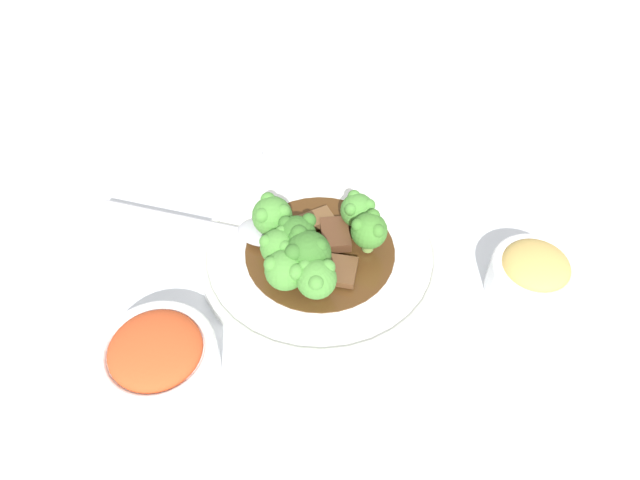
% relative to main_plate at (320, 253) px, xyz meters
% --- Properties ---
extents(ground_plane, '(4.00, 4.00, 0.00)m').
position_rel_main_plate_xyz_m(ground_plane, '(0.00, 0.00, -0.01)').
color(ground_plane, silver).
extents(main_plate, '(0.28, 0.28, 0.02)m').
position_rel_main_plate_xyz_m(main_plate, '(0.00, 0.00, 0.00)').
color(main_plate, white).
rests_on(main_plate, ground_plane).
extents(beef_strip_0, '(0.05, 0.06, 0.01)m').
position_rel_main_plate_xyz_m(beef_strip_0, '(-0.03, -0.02, 0.01)').
color(beef_strip_0, brown).
rests_on(beef_strip_0, main_plate).
extents(beef_strip_1, '(0.07, 0.06, 0.01)m').
position_rel_main_plate_xyz_m(beef_strip_1, '(0.03, 0.03, 0.01)').
color(beef_strip_1, brown).
rests_on(beef_strip_1, main_plate).
extents(beef_strip_2, '(0.06, 0.05, 0.01)m').
position_rel_main_plate_xyz_m(beef_strip_2, '(0.02, -0.01, 0.02)').
color(beef_strip_2, '#56331E').
rests_on(beef_strip_2, main_plate).
extents(broccoli_floret_0, '(0.04, 0.04, 0.05)m').
position_rel_main_plate_xyz_m(broccoli_floret_0, '(0.02, -0.05, 0.04)').
color(broccoli_floret_0, '#7FA84C').
rests_on(broccoli_floret_0, main_plate).
extents(broccoli_floret_1, '(0.04, 0.04, 0.04)m').
position_rel_main_plate_xyz_m(broccoli_floret_1, '(0.05, -0.03, 0.03)').
color(broccoli_floret_1, '#7FA84C').
rests_on(broccoli_floret_1, main_plate).
extents(broccoli_floret_2, '(0.04, 0.04, 0.05)m').
position_rel_main_plate_xyz_m(broccoli_floret_2, '(-0.06, -0.02, 0.04)').
color(broccoli_floret_2, '#8EB756').
rests_on(broccoli_floret_2, main_plate).
extents(broccoli_floret_3, '(0.04, 0.04, 0.05)m').
position_rel_main_plate_xyz_m(broccoli_floret_3, '(-0.04, 0.03, 0.04)').
color(broccoli_floret_3, '#7FA84C').
rests_on(broccoli_floret_3, main_plate).
extents(broccoli_floret_4, '(0.05, 0.05, 0.06)m').
position_rel_main_plate_xyz_m(broccoli_floret_4, '(-0.00, 0.06, 0.04)').
color(broccoli_floret_4, '#7FA84C').
rests_on(broccoli_floret_4, main_plate).
extents(broccoli_floret_5, '(0.04, 0.04, 0.05)m').
position_rel_main_plate_xyz_m(broccoli_floret_5, '(-0.02, 0.02, 0.04)').
color(broccoli_floret_5, '#8EB756').
rests_on(broccoli_floret_5, main_plate).
extents(broccoli_floret_6, '(0.05, 0.05, 0.05)m').
position_rel_main_plate_xyz_m(broccoli_floret_6, '(-0.06, 0.02, 0.04)').
color(broccoli_floret_6, '#8EB756').
rests_on(broccoli_floret_6, main_plate).
extents(broccoli_floret_7, '(0.05, 0.05, 0.06)m').
position_rel_main_plate_xyz_m(broccoli_floret_7, '(-0.04, 0.00, 0.04)').
color(broccoli_floret_7, '#7FA84C').
rests_on(broccoli_floret_7, main_plate).
extents(serving_spoon, '(0.05, 0.24, 0.01)m').
position_rel_main_plate_xyz_m(serving_spoon, '(-0.01, 0.09, 0.02)').
color(serving_spoon, '#B7B7BC').
rests_on(serving_spoon, main_plate).
extents(side_bowl_kimchi, '(0.12, 0.12, 0.06)m').
position_rel_main_plate_xyz_m(side_bowl_kimchi, '(-0.20, 0.10, 0.02)').
color(side_bowl_kimchi, white).
rests_on(side_bowl_kimchi, ground_plane).
extents(side_bowl_appetizer, '(0.09, 0.09, 0.06)m').
position_rel_main_plate_xyz_m(side_bowl_appetizer, '(0.04, -0.23, 0.02)').
color(side_bowl_appetizer, white).
rests_on(side_bowl_appetizer, ground_plane).
extents(sauce_dish, '(0.06, 0.06, 0.01)m').
position_rel_main_plate_xyz_m(sauce_dish, '(0.12, 0.16, -0.00)').
color(sauce_dish, white).
rests_on(sauce_dish, ground_plane).
extents(paper_napkin, '(0.11, 0.11, 0.01)m').
position_rel_main_plate_xyz_m(paper_napkin, '(0.18, 0.09, -0.01)').
color(paper_napkin, white).
rests_on(paper_napkin, ground_plane).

